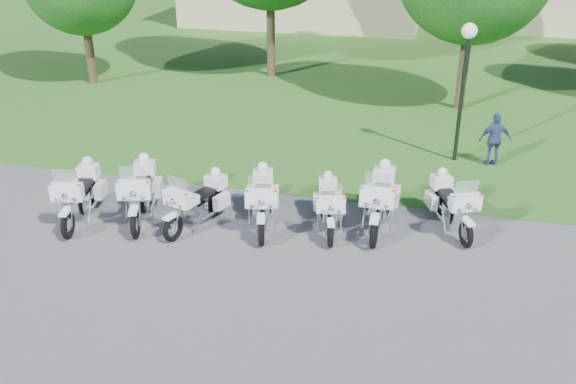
% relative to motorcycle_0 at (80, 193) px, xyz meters
% --- Properties ---
extents(ground, '(100.00, 100.00, 0.00)m').
position_rel_motorcycle_0_xyz_m(ground, '(5.49, -0.46, -0.68)').
color(ground, '#4E4F53').
rests_on(ground, ground).
extents(grass_lawn, '(100.00, 48.00, 0.01)m').
position_rel_motorcycle_0_xyz_m(grass_lawn, '(5.49, 26.54, -0.68)').
color(grass_lawn, '#346620').
rests_on(grass_lawn, ground).
extents(motorcycle_0, '(1.11, 2.40, 1.63)m').
position_rel_motorcycle_0_xyz_m(motorcycle_0, '(0.00, 0.00, 0.00)').
color(motorcycle_0, black).
rests_on(motorcycle_0, ground).
extents(motorcycle_1, '(1.30, 2.46, 1.70)m').
position_rel_motorcycle_0_xyz_m(motorcycle_1, '(1.43, 0.41, 0.03)').
color(motorcycle_1, black).
rests_on(motorcycle_1, ground).
extents(motorcycle_2, '(1.18, 2.21, 1.53)m').
position_rel_motorcycle_0_xyz_m(motorcycle_2, '(2.93, 0.38, -0.04)').
color(motorcycle_2, black).
rests_on(motorcycle_2, ground).
extents(motorcycle_3, '(1.18, 2.37, 1.62)m').
position_rel_motorcycle_0_xyz_m(motorcycle_3, '(4.42, 0.77, -0.00)').
color(motorcycle_3, black).
rests_on(motorcycle_3, ground).
extents(motorcycle_4, '(1.03, 2.14, 1.46)m').
position_rel_motorcycle_0_xyz_m(motorcycle_4, '(6.01, 0.99, -0.07)').
color(motorcycle_4, black).
rests_on(motorcycle_4, ground).
extents(motorcycle_5, '(0.85, 2.58, 1.73)m').
position_rel_motorcycle_0_xyz_m(motorcycle_5, '(7.17, 1.39, 0.04)').
color(motorcycle_5, black).
rests_on(motorcycle_5, ground).
extents(motorcycle_6, '(1.31, 2.16, 1.54)m').
position_rel_motorcycle_0_xyz_m(motorcycle_6, '(8.84, 1.72, -0.04)').
color(motorcycle_6, black).
rests_on(motorcycle_6, ground).
extents(lamp_post, '(0.44, 0.44, 4.09)m').
position_rel_motorcycle_0_xyz_m(lamp_post, '(8.90, 6.17, 2.41)').
color(lamp_post, black).
rests_on(lamp_post, ground).
extents(bystander_c, '(1.00, 0.63, 1.59)m').
position_rel_motorcycle_0_xyz_m(bystander_c, '(9.97, 6.05, 0.11)').
color(bystander_c, navy).
rests_on(bystander_c, ground).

